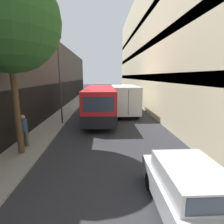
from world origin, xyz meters
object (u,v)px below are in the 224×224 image
(box_truck, at_px, (124,98))
(pedestrian, at_px, (24,129))
(bus, at_px, (100,102))
(street_tree_left, at_px, (7,19))
(street_lamp, at_px, (59,63))
(car_hatchback, at_px, (192,193))

(box_truck, xyz_separation_m, pedestrian, (-6.49, -9.06, -0.52))
(bus, distance_m, street_tree_left, 9.77)
(box_truck, bearing_deg, bus, -136.45)
(street_lamp, bearing_deg, street_tree_left, -97.20)
(pedestrian, bearing_deg, street_tree_left, -77.82)
(bus, bearing_deg, street_lamp, -148.55)
(bus, relative_size, street_tree_left, 1.12)
(bus, bearing_deg, street_tree_left, -116.52)
(box_truck, relative_size, street_lamp, 1.11)
(car_hatchback, height_order, box_truck, box_truck)
(bus, height_order, box_truck, box_truck)
(car_hatchback, height_order, street_tree_left, street_tree_left)
(box_truck, height_order, pedestrian, box_truck)
(street_lamp, relative_size, street_tree_left, 0.81)
(car_hatchback, distance_m, pedestrian, 8.51)
(pedestrian, relative_size, street_lamp, 0.25)
(car_hatchback, relative_size, street_lamp, 0.61)
(bus, xyz_separation_m, box_truck, (2.48, 2.36, 0.04))
(bus, distance_m, box_truck, 3.42)
(street_tree_left, bearing_deg, street_lamp, 82.80)
(box_truck, distance_m, pedestrian, 11.15)
(car_hatchback, xyz_separation_m, bus, (-2.75, 11.86, 0.81))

